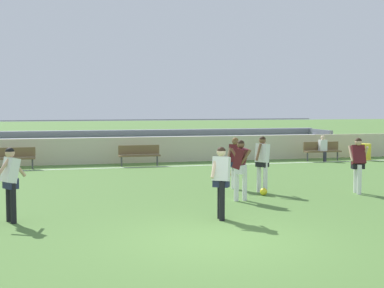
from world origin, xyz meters
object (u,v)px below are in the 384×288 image
(player_dark_dropping_back, at_px, (358,160))
(player_dark_challenging, at_px, (235,159))
(bench_near_wall_gap, at_px, (13,156))
(player_white_deep_cover, at_px, (262,159))
(player_white_pressing_high, at_px, (10,178))
(bench_near_bin, at_px, (139,153))
(soccer_ball, at_px, (264,192))
(trash_bin, at_px, (365,152))
(player_dark_wide_left, at_px, (241,165))
(spectator_seated, at_px, (323,146))
(bleacher_stand, at_px, (99,143))
(bench_centre_sideline, at_px, (322,149))
(player_white_trailing_run, at_px, (221,176))

(player_dark_dropping_back, bearing_deg, player_dark_challenging, 153.59)
(bench_near_wall_gap, height_order, player_white_deep_cover, player_white_deep_cover)
(player_white_deep_cover, height_order, player_white_pressing_high, player_white_deep_cover)
(bench_near_bin, height_order, player_white_deep_cover, player_white_deep_cover)
(soccer_ball, bearing_deg, bench_near_wall_gap, 131.90)
(trash_bin, xyz_separation_m, player_dark_dropping_back, (-5.67, -8.73, 0.60))
(player_dark_wide_left, bearing_deg, spectator_seated, 51.20)
(spectator_seated, bearing_deg, bleacher_stand, 159.54)
(bleacher_stand, xyz_separation_m, bench_near_wall_gap, (-3.77, -3.69, -0.21))
(spectator_seated, bearing_deg, bench_centre_sideline, 90.00)
(soccer_ball, bearing_deg, player_white_pressing_high, -163.65)
(spectator_seated, bearing_deg, player_white_trailing_run, -127.14)
(player_dark_dropping_back, distance_m, player_white_pressing_high, 9.87)
(bench_near_bin, height_order, bench_centre_sideline, same)
(bleacher_stand, distance_m, player_dark_wide_left, 13.21)
(bench_near_bin, xyz_separation_m, bench_near_wall_gap, (-5.24, 0.00, 0.00))
(spectator_seated, height_order, player_white_deep_cover, player_white_deep_cover)
(player_white_deep_cover, bearing_deg, spectator_seated, 51.89)
(trash_bin, bearing_deg, player_white_deep_cover, -136.83)
(bench_near_wall_gap, xyz_separation_m, player_dark_wide_left, (6.68, -9.19, 0.46))
(bench_centre_sideline, xyz_separation_m, player_dark_dropping_back, (-3.49, -8.89, 0.45))
(spectator_seated, distance_m, player_white_pressing_high, 16.84)
(player_white_trailing_run, height_order, player_white_pressing_high, player_white_pressing_high)
(trash_bin, height_order, spectator_seated, spectator_seated)
(player_dark_wide_left, bearing_deg, trash_bin, 43.63)
(bench_near_bin, relative_size, player_white_trailing_run, 1.07)
(trash_bin, distance_m, player_white_trailing_run, 15.54)
(trash_bin, relative_size, player_white_deep_cover, 0.46)
(spectator_seated, relative_size, player_dark_dropping_back, 0.72)
(bleacher_stand, distance_m, trash_bin, 12.97)
(player_white_deep_cover, xyz_separation_m, player_white_trailing_run, (-2.35, -3.38, -0.01))
(bench_near_wall_gap, distance_m, player_white_pressing_high, 10.57)
(bench_near_wall_gap, relative_size, player_white_trailing_run, 1.07)
(bleacher_stand, distance_m, player_dark_challenging, 11.46)
(player_dark_dropping_back, bearing_deg, trash_bin, 56.99)
(trash_bin, xyz_separation_m, soccer_ball, (-8.52, -8.35, -0.28))
(player_white_trailing_run, bearing_deg, spectator_seated, 52.86)
(bleacher_stand, bearing_deg, bench_near_bin, -68.28)
(player_white_pressing_high, bearing_deg, player_white_deep_cover, 19.68)
(player_dark_dropping_back, distance_m, player_dark_challenging, 3.69)
(spectator_seated, bearing_deg, player_dark_dropping_back, -111.71)
(player_white_deep_cover, distance_m, soccer_ball, 1.05)
(player_dark_wide_left, relative_size, player_dark_dropping_back, 1.01)
(bench_centre_sideline, height_order, player_white_trailing_run, player_white_trailing_run)
(player_white_trailing_run, height_order, soccer_ball, player_white_trailing_run)
(bench_centre_sideline, bearing_deg, player_white_trailing_run, -126.86)
(player_dark_challenging, distance_m, soccer_ball, 1.59)
(bleacher_stand, distance_m, player_white_trailing_run, 15.18)
(bench_centre_sideline, distance_m, spectator_seated, 0.19)
(player_dark_wide_left, bearing_deg, bleacher_stand, 102.71)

